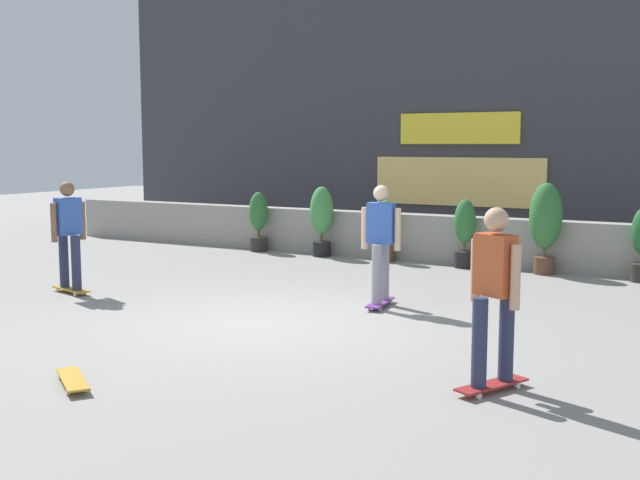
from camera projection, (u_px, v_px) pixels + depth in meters
The scene contains 12 objects.
ground_plane at pixel (262, 323), 9.94m from camera, with size 48.00×48.00×0.00m, color gray.
planter_wall at pixel (434, 238), 15.08m from camera, with size 18.00×0.40×0.90m, color gray.
building_backdrop at pixel (499, 101), 18.20m from camera, with size 20.00×2.08×6.50m.
potted_plant_0 at pixel (259, 219), 16.48m from camera, with size 0.39×0.39×1.25m.
potted_plant_1 at pixel (322, 217), 15.73m from camera, with size 0.47×0.47×1.41m.
potted_plant_2 at pixel (385, 229), 15.07m from camera, with size 0.36×0.36×1.19m.
potted_plant_3 at pixel (465, 230), 14.29m from camera, with size 0.39×0.39×1.26m.
potted_plant_4 at pixel (546, 221), 13.56m from camera, with size 0.56×0.56×1.59m.
skater_mid_plaza at pixel (381, 240), 10.80m from camera, with size 0.56×0.82×1.70m.
skater_by_wall_right at pixel (494, 291), 7.08m from camera, with size 0.52×0.81×1.70m.
skater_far_left at pixel (69, 232), 11.80m from camera, with size 0.82×0.55×1.70m.
skateboard_near_camera at pixel (73, 379), 7.36m from camera, with size 0.77×0.62×0.08m.
Camera 1 is at (5.40, -8.14, 2.26)m, focal length 44.07 mm.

